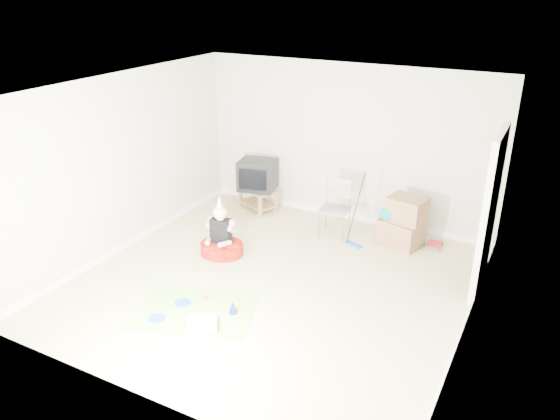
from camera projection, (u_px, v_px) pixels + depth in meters
The scene contains 16 objects.
ground at pixel (273, 283), 7.37m from camera, with size 5.00×5.00×0.00m, color beige.
doorway_recess at pixel (490, 217), 6.87m from camera, with size 0.02×0.90×2.05m, color black.
tv_stand at pixel (258, 197), 9.58m from camera, with size 0.74×0.61×0.40m.
crt_tv at pixel (257, 175), 9.42m from camera, with size 0.61×0.50×0.52m, color black.
folding_chair at pixel (335, 209), 8.54m from camera, with size 0.47×0.45×0.95m.
cardboard_boxes at pixel (403, 222), 8.28m from camera, with size 0.72×0.61×0.78m.
floor_mop at pixel (355, 230), 8.28m from camera, with size 0.29×0.35×1.09m.
book_pile at pixel (434, 245), 8.33m from camera, with size 0.23×0.30×0.06m.
seated_woman at pixel (221, 242), 8.06m from camera, with size 0.73×0.73×0.93m.
party_mat at pixel (194, 311), 6.75m from camera, with size 1.46×1.06×0.01m, color #F7349F.
birthday_cake at pixel (202, 324), 6.41m from camera, with size 0.44×0.42×0.16m.
blue_plate_near at pixel (183, 303), 6.90m from camera, with size 0.21×0.21×0.01m, color blue.
blue_plate_far at pixel (157, 318), 6.59m from camera, with size 0.20×0.20×0.01m, color blue.
orange_cup_near at pixel (205, 298), 6.94m from camera, with size 0.06×0.06×0.07m, color orange.
orange_cup_far at pixel (187, 326), 6.39m from camera, with size 0.06×0.06×0.07m, color orange.
blue_party_hat at pixel (233, 307), 6.67m from camera, with size 0.11×0.11×0.16m, color #172FA1.
Camera 1 is at (3.08, -5.60, 3.81)m, focal length 35.00 mm.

